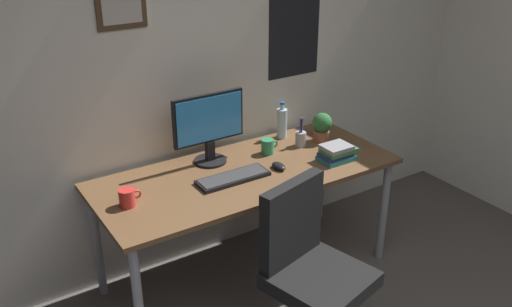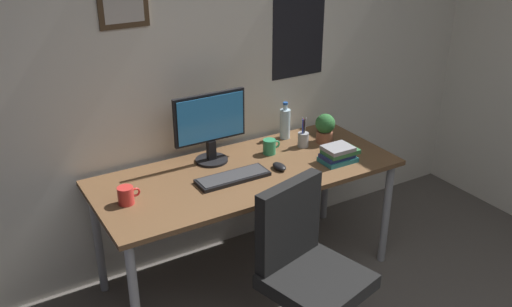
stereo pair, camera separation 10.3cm
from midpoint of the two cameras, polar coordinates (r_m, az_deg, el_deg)
wall_back at (r=3.51m, az=-3.95°, el=9.26°), size 4.40×0.10×2.60m
desk at (r=3.36m, az=0.00°, el=-2.80°), size 1.82×0.77×0.75m
office_chair at (r=2.93m, az=6.06°, el=-11.13°), size 0.58×0.58×0.95m
monitor at (r=3.36m, az=-3.80°, el=2.93°), size 0.46×0.20×0.43m
keyboard at (r=3.22m, az=-1.45°, el=-2.44°), size 0.43×0.15×0.03m
computer_mouse at (r=3.34m, az=3.27°, el=-1.33°), size 0.06×0.11×0.04m
water_bottle at (r=3.74m, az=3.75°, el=3.10°), size 0.07×0.07×0.25m
coffee_mug_near at (r=3.53m, az=2.23°, el=0.71°), size 0.12×0.08×0.09m
coffee_mug_far at (r=3.03m, az=-12.11°, el=-4.19°), size 0.12×0.09×0.10m
potted_plant at (r=3.70m, az=7.81°, el=2.66°), size 0.13×0.13×0.20m
pen_cup at (r=3.64m, az=5.63°, el=1.50°), size 0.07×0.07×0.20m
book_stack_left at (r=3.46m, az=9.21°, el=-0.08°), size 0.23×0.15×0.10m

